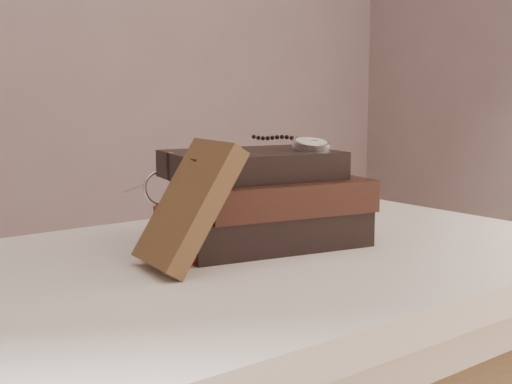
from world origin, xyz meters
TOP-DOWN VIEW (x-y plane):
  - table at (0.00, 0.35)m, footprint 1.00×0.60m
  - book_stack at (0.07, 0.39)m, footprint 0.30×0.24m
  - journal at (-0.09, 0.33)m, footprint 0.12×0.12m
  - pocket_watch at (0.14, 0.36)m, footprint 0.07×0.16m
  - eyeglasses at (-0.00, 0.50)m, footprint 0.13×0.15m

SIDE VIEW (x-z plane):
  - table at x=0.00m, z-range 0.28..1.03m
  - book_stack at x=0.07m, z-range 0.75..0.88m
  - eyeglasses at x=0.00m, z-range 0.80..0.85m
  - journal at x=-0.09m, z-range 0.75..0.91m
  - pocket_watch at x=0.14m, z-range 0.88..0.90m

